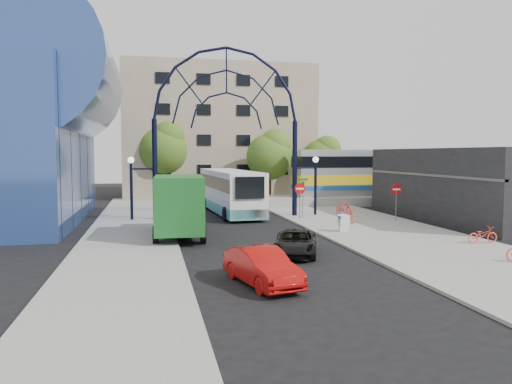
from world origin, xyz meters
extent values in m
plane|color=black|center=(0.00, 0.00, 0.00)|extent=(120.00, 120.00, 0.00)
cube|color=gray|center=(8.00, 4.00, 0.06)|extent=(8.00, 56.00, 0.12)
cube|color=gray|center=(-6.50, 6.00, 0.06)|extent=(5.00, 50.00, 0.12)
cylinder|color=black|center=(-5.00, 14.00, 3.50)|extent=(0.36, 0.36, 7.00)
cylinder|color=black|center=(5.00, 14.00, 3.50)|extent=(0.36, 0.36, 7.00)
cylinder|color=black|center=(-6.60, 14.00, 2.00)|extent=(0.20, 0.20, 4.00)
cylinder|color=black|center=(6.60, 14.00, 2.00)|extent=(0.20, 0.20, 4.00)
sphere|color=white|center=(-6.60, 14.00, 4.20)|extent=(0.44, 0.44, 0.44)
sphere|color=white|center=(6.60, 14.00, 4.20)|extent=(0.44, 0.44, 0.44)
cylinder|color=slate|center=(4.80, 12.00, 1.22)|extent=(0.06, 0.06, 2.20)
cylinder|color=red|center=(4.80, 12.00, 2.22)|extent=(0.80, 0.04, 0.80)
cube|color=white|center=(4.80, 11.97, 2.22)|extent=(0.55, 0.02, 0.12)
cylinder|color=slate|center=(11.00, 10.00, 1.22)|extent=(0.06, 0.06, 2.20)
cylinder|color=red|center=(11.00, 10.00, 2.22)|extent=(0.76, 0.04, 0.76)
cube|color=white|center=(11.00, 9.97, 2.22)|extent=(0.55, 0.02, 0.12)
cylinder|color=slate|center=(5.20, 12.60, 1.52)|extent=(0.05, 0.05, 2.80)
cube|color=#146626|center=(5.20, 12.60, 2.82)|extent=(0.70, 0.03, 0.18)
cube|color=#146626|center=(5.20, 12.60, 2.57)|extent=(0.03, 0.70, 0.18)
cube|color=white|center=(5.60, 5.80, 0.62)|extent=(0.55, 0.26, 0.99)
cube|color=white|center=(5.60, 6.15, 0.62)|extent=(0.55, 0.26, 0.99)
cube|color=#1E59A5|center=(5.60, 5.98, 0.95)|extent=(0.55, 0.42, 0.14)
cylinder|color=#304C94|center=(-12.00, 15.00, 10.00)|extent=(9.00, 16.00, 9.00)
cube|color=black|center=(16.00, 10.00, 2.50)|extent=(6.00, 16.00, 5.00)
cube|color=tan|center=(2.00, 35.00, 7.00)|extent=(20.00, 12.00, 14.00)
cube|color=gray|center=(20.00, 22.00, 0.40)|extent=(32.00, 5.00, 0.80)
cube|color=#B7B7BC|center=(20.00, 22.00, 2.90)|extent=(25.00, 3.00, 4.20)
cube|color=gold|center=(20.00, 22.00, 2.30)|extent=(25.10, 3.05, 0.90)
cube|color=black|center=(20.00, 22.00, 3.90)|extent=(25.05, 3.05, 1.00)
cube|color=#1E59A5|center=(20.00, 22.00, 1.60)|extent=(25.10, 3.05, 0.35)
cylinder|color=#382314|center=(6.00, 26.00, 1.26)|extent=(0.36, 0.36, 2.52)
sphere|color=#3D5516|center=(6.00, 26.00, 4.34)|extent=(4.48, 4.48, 4.48)
sphere|color=#3D5516|center=(6.50, 25.70, 5.46)|extent=(3.08, 3.08, 3.08)
cylinder|color=#382314|center=(-4.00, 30.00, 1.44)|extent=(0.36, 0.36, 2.88)
sphere|color=#3D5516|center=(-4.00, 30.00, 4.96)|extent=(5.12, 5.12, 5.12)
sphere|color=#3D5516|center=(-3.50, 29.70, 6.24)|extent=(3.52, 3.52, 3.52)
cylinder|color=#382314|center=(12.00, 28.00, 1.17)|extent=(0.36, 0.36, 2.34)
sphere|color=#3D5516|center=(12.00, 28.00, 4.03)|extent=(4.16, 4.16, 4.16)
sphere|color=#3D5516|center=(12.50, 27.70, 5.07)|extent=(2.86, 2.86, 2.86)
cube|color=white|center=(0.72, 17.18, 1.82)|extent=(3.38, 12.13, 3.02)
cube|color=#50B3AB|center=(0.72, 17.18, 0.57)|extent=(3.41, 12.13, 0.73)
cube|color=black|center=(0.72, 17.18, 2.45)|extent=(3.41, 11.89, 0.94)
cube|color=black|center=(1.09, 11.12, 2.40)|extent=(1.97, 0.26, 1.46)
cube|color=black|center=(0.36, 23.11, 1.67)|extent=(2.51, 0.34, 1.67)
cylinder|color=black|center=(-0.80, 20.81, 0.50)|extent=(0.35, 1.02, 1.00)
cylinder|color=black|center=(1.79, 20.97, 0.50)|extent=(0.35, 1.02, 1.00)
cylinder|color=black|center=(-0.31, 12.68, 0.50)|extent=(0.35, 1.02, 1.00)
cylinder|color=black|center=(2.28, 12.83, 0.50)|extent=(0.35, 1.02, 1.00)
cube|color=black|center=(-3.71, 8.89, 1.15)|extent=(2.51, 2.61, 2.29)
cube|color=black|center=(-3.66, 10.14, 1.62)|extent=(2.09, 0.20, 1.04)
cube|color=#196122|center=(-3.86, 5.76, 1.98)|extent=(2.72, 4.91, 2.92)
cylinder|color=black|center=(-4.93, 8.63, 0.50)|extent=(0.32, 1.01, 1.00)
cylinder|color=black|center=(-2.53, 8.52, 0.50)|extent=(0.32, 1.01, 1.00)
cylinder|color=black|center=(-5.11, 4.57, 0.50)|extent=(0.32, 1.01, 1.00)
cylinder|color=black|center=(-2.72, 4.46, 0.50)|extent=(0.32, 1.01, 1.00)
imported|color=black|center=(1.10, 0.66, 0.57)|extent=(3.12, 4.49, 1.14)
imported|color=#AB0C0A|center=(-1.54, -4.10, 0.66)|extent=(2.30, 4.23, 1.32)
imported|color=orange|center=(7.47, 9.65, 0.62)|extent=(0.69, 1.90, 0.99)
imported|color=#F63431|center=(8.54, 13.29, 0.65)|extent=(0.98, 1.84, 1.06)
imported|color=#F84C31|center=(11.05, 1.00, 0.54)|extent=(1.62, 0.57, 0.85)
camera|label=1|loc=(-5.35, -20.98, 4.62)|focal=35.00mm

